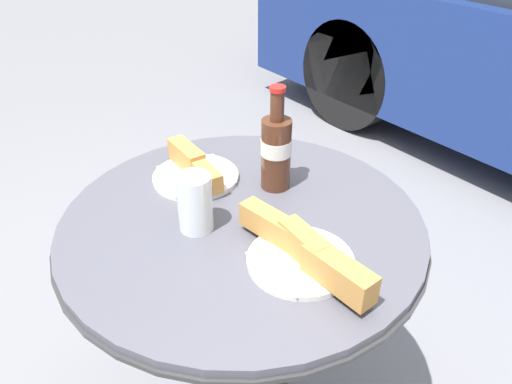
{
  "coord_description": "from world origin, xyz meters",
  "views": [
    {
      "loc": [
        0.7,
        -0.51,
        1.41
      ],
      "look_at": [
        0.0,
        0.04,
        0.83
      ],
      "focal_mm": 35.0,
      "sensor_mm": 36.0,
      "label": 1
    }
  ],
  "objects_px": {
    "cola_bottle_left": "(276,149)",
    "lunch_plate_far": "(195,170)",
    "bistro_table": "(243,276)",
    "lunch_plate_near": "(304,253)",
    "drinking_glass": "(195,205)"
  },
  "relations": [
    {
      "from": "lunch_plate_near",
      "to": "lunch_plate_far",
      "type": "relative_size",
      "value": 1.52
    },
    {
      "from": "cola_bottle_left",
      "to": "lunch_plate_far",
      "type": "bearing_deg",
      "value": -138.05
    },
    {
      "from": "cola_bottle_left",
      "to": "lunch_plate_far",
      "type": "xyz_separation_m",
      "value": [
        -0.14,
        -0.13,
        -0.07
      ]
    },
    {
      "from": "bistro_table",
      "to": "lunch_plate_near",
      "type": "height_order",
      "value": "lunch_plate_near"
    },
    {
      "from": "lunch_plate_near",
      "to": "lunch_plate_far",
      "type": "bearing_deg",
      "value": 179.01
    },
    {
      "from": "cola_bottle_left",
      "to": "lunch_plate_far",
      "type": "distance_m",
      "value": 0.21
    },
    {
      "from": "bistro_table",
      "to": "lunch_plate_near",
      "type": "bearing_deg",
      "value": 0.51
    },
    {
      "from": "drinking_glass",
      "to": "lunch_plate_far",
      "type": "height_order",
      "value": "drinking_glass"
    },
    {
      "from": "bistro_table",
      "to": "drinking_glass",
      "type": "relative_size",
      "value": 6.38
    },
    {
      "from": "bistro_table",
      "to": "cola_bottle_left",
      "type": "height_order",
      "value": "cola_bottle_left"
    },
    {
      "from": "bistro_table",
      "to": "lunch_plate_far",
      "type": "distance_m",
      "value": 0.27
    },
    {
      "from": "cola_bottle_left",
      "to": "lunch_plate_near",
      "type": "height_order",
      "value": "cola_bottle_left"
    },
    {
      "from": "drinking_glass",
      "to": "lunch_plate_near",
      "type": "distance_m",
      "value": 0.24
    },
    {
      "from": "bistro_table",
      "to": "cola_bottle_left",
      "type": "distance_m",
      "value": 0.3
    },
    {
      "from": "cola_bottle_left",
      "to": "drinking_glass",
      "type": "xyz_separation_m",
      "value": [
        0.02,
        -0.23,
        -0.04
      ]
    }
  ]
}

